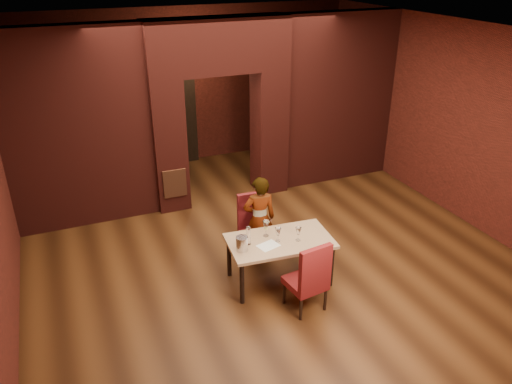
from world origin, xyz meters
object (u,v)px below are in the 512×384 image
wine_bucket (242,244)px  water_bottle (248,235)px  dining_table (279,260)px  chair_near (306,275)px  wine_glass_b (278,234)px  potted_plant (295,234)px  wine_glass_a (266,228)px  chair_far (256,227)px  wine_glass_c (298,234)px  person_seated (259,219)px

wine_bucket → water_bottle: 0.17m
dining_table → chair_near: size_ratio=1.41×
wine_glass_b → wine_bucket: size_ratio=1.06×
wine_glass_b → potted_plant: (0.67, 0.78, -0.57)m
wine_glass_a → wine_glass_b: wine_glass_a is taller
wine_glass_a → wine_bucket: wine_glass_a is taller
chair_far → wine_bucket: chair_far is taller
wine_glass_c → water_bottle: (-0.65, 0.17, 0.03)m
wine_glass_c → water_bottle: size_ratio=0.74×
water_bottle → wine_bucket: bearing=-141.6°
dining_table → water_bottle: water_bottle is taller
chair_far → wine_glass_c: chair_far is taller
person_seated → chair_near: bearing=101.6°
person_seated → wine_glass_c: 0.78m
wine_glass_b → wine_bucket: bearing=-177.6°
chair_far → wine_glass_a: chair_far is taller
chair_far → water_bottle: 0.81m
person_seated → dining_table: bearing=100.6°
dining_table → wine_bucket: size_ratio=7.24×
chair_near → wine_glass_c: size_ratio=4.94×
wine_glass_b → wine_bucket: wine_glass_b is taller
person_seated → potted_plant: size_ratio=3.51×
dining_table → chair_far: chair_far is taller
wine_glass_c → water_bottle: bearing=165.4°
wine_glass_c → wine_bucket: (-0.78, 0.06, -0.00)m
chair_near → wine_bucket: bearing=-52.0°
chair_far → chair_near: chair_near is taller
person_seated → wine_bucket: person_seated is taller
dining_table → water_bottle: (-0.43, 0.06, 0.46)m
wine_glass_a → potted_plant: 1.13m
chair_far → chair_near: (0.11, -1.35, 0.01)m
dining_table → wine_glass_c: (0.22, -0.10, 0.43)m
chair_near → wine_glass_a: bearing=-84.6°
chair_near → person_seated: size_ratio=0.75×
dining_table → potted_plant: 1.00m
wine_glass_a → wine_bucket: 0.48m
dining_table → person_seated: bearing=98.1°
wine_glass_a → wine_glass_c: wine_glass_a is taller
person_seated → water_bottle: person_seated is taller
wine_glass_a → potted_plant: bearing=38.0°
wine_glass_a → wine_glass_c: (0.35, -0.27, -0.01)m
person_seated → water_bottle: size_ratio=4.92×
chair_near → potted_plant: (0.57, 1.41, -0.31)m
wine_glass_c → potted_plant: bearing=64.7°
person_seated → wine_glass_b: size_ratio=6.48×
chair_far → person_seated: (0.02, -0.08, 0.18)m
person_seated → wine_bucket: 0.86m
chair_far → water_bottle: bearing=-116.9°
wine_glass_a → wine_glass_c: bearing=-38.0°
chair_far → water_bottle: chair_far is taller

